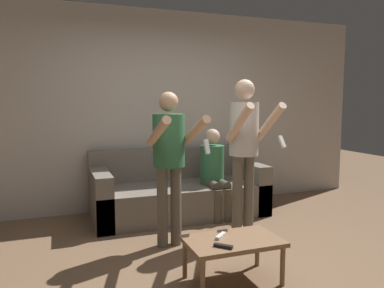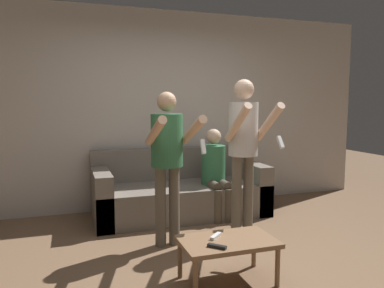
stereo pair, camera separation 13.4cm
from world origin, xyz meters
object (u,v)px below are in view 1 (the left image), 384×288
at_px(person_standing_left, 170,152).
at_px(coffee_table, 233,244).
at_px(couch, 178,193).
at_px(person_standing_right, 245,140).
at_px(person_seated, 214,169).
at_px(remote_near, 223,246).
at_px(remote_far, 221,236).

distance_m(person_standing_left, coffee_table, 1.15).
bearing_deg(couch, person_standing_left, -112.55).
relative_size(couch, person_standing_right, 1.29).
relative_size(couch, person_seated, 1.95).
height_order(couch, person_standing_right, person_standing_right).
height_order(couch, remote_near, couch).
bearing_deg(coffee_table, person_standing_left, 105.80).
relative_size(person_seated, remote_far, 8.32).
height_order(person_standing_right, person_seated, person_standing_right).
bearing_deg(remote_far, coffee_table, -42.97).
xyz_separation_m(couch, coffee_table, (-0.16, -1.92, 0.04)).
distance_m(coffee_table, remote_far, 0.12).
relative_size(person_standing_left, person_seated, 1.39).
distance_m(couch, coffee_table, 1.92).
distance_m(person_standing_left, remote_near, 1.21).
distance_m(coffee_table, remote_near, 0.21).
distance_m(couch, remote_near, 2.08).
xyz_separation_m(person_seated, remote_near, (-0.72, -1.82, -0.24)).
height_order(couch, person_seated, person_seated).
distance_m(couch, remote_far, 1.86).
height_order(person_standing_left, remote_far, person_standing_left).
height_order(person_seated, coffee_table, person_seated).
bearing_deg(coffee_table, person_standing_right, 57.42).
relative_size(person_standing_left, coffee_table, 2.04).
bearing_deg(remote_far, remote_near, -109.51).
bearing_deg(person_standing_left, coffee_table, -74.20).
xyz_separation_m(remote_near, remote_far, (0.07, 0.21, 0.00)).
relative_size(person_standing_right, remote_near, 12.80).
distance_m(person_standing_left, person_standing_right, 0.84).
distance_m(couch, person_standing_right, 1.34).
height_order(person_standing_left, coffee_table, person_standing_left).
bearing_deg(remote_near, remote_far, 70.49).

